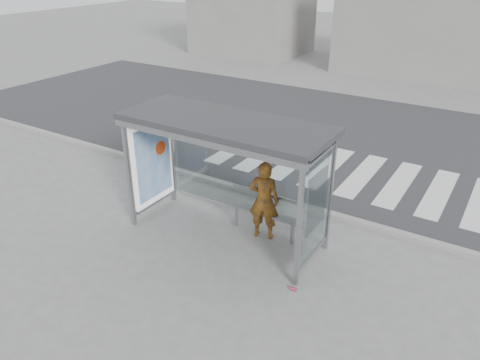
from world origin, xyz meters
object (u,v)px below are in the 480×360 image
Objects in this scene: bench at (264,212)px; soda_can at (293,289)px; person at (264,200)px; bus_shelter at (211,146)px.

bench is 2.01m from soda_can.
soda_can is (1.35, -1.29, -0.84)m from person.
person is at bearing 18.75° from bus_shelter.
bus_shelter is 1.57m from person.
bench is (-0.03, 0.08, -0.33)m from person.
bus_shelter reaches higher than bench.
person is 2.05m from soda_can.
bus_shelter is at bearing 158.96° from soda_can.
bench is at bearing 23.00° from bus_shelter.
bench reaches higher than soda_can.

